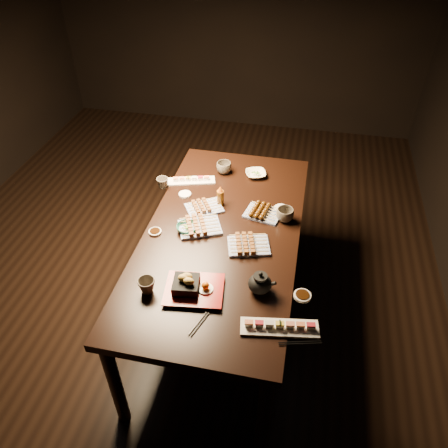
{
  "coord_description": "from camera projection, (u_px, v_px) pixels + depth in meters",
  "views": [
    {
      "loc": [
        0.86,
        -2.29,
        2.43
      ],
      "look_at": [
        0.45,
        -0.33,
        0.77
      ],
      "focal_mm": 35.0,
      "sensor_mm": 36.0,
      "label": 1
    }
  ],
  "objects": [
    {
      "name": "teapot",
      "position": [
        260.0,
        282.0,
        2.19
      ],
      "size": [
        0.15,
        0.15,
        0.12
      ],
      "primitive_type": null,
      "rotation": [
        0.0,
        0.0,
        0.06
      ],
      "color": "black",
      "rests_on": "dining_table"
    },
    {
      "name": "tempura_tray",
      "position": [
        194.0,
        285.0,
        2.18
      ],
      "size": [
        0.32,
        0.27,
        0.11
      ],
      "primitive_type": null,
      "rotation": [
        0.0,
        0.0,
        0.13
      ],
      "color": "black",
      "rests_on": "dining_table"
    },
    {
      "name": "ground",
      "position": [
        177.0,
        266.0,
        3.41
      ],
      "size": [
        5.0,
        5.0,
        0.0
      ],
      "primitive_type": "plane",
      "color": "black",
      "rests_on": "ground"
    },
    {
      "name": "teacup_far_right",
      "position": [
        224.0,
        168.0,
        3.05
      ],
      "size": [
        0.11,
        0.11,
        0.08
      ],
      "primitive_type": "imported",
      "rotation": [
        0.0,
        0.0,
        -0.01
      ],
      "color": "#524A3F",
      "rests_on": "dining_table"
    },
    {
      "name": "edamame_bowl_green",
      "position": [
        187.0,
        228.0,
        2.58
      ],
      "size": [
        0.16,
        0.16,
        0.04
      ],
      "primitive_type": "imported",
      "rotation": [
        0.0,
        0.0,
        0.44
      ],
      "color": "#2E8F6D",
      "rests_on": "dining_table"
    },
    {
      "name": "sauce_dish_nw",
      "position": [
        185.0,
        194.0,
        2.86
      ],
      "size": [
        0.09,
        0.09,
        0.01
      ],
      "primitive_type": "cylinder",
      "rotation": [
        0.0,
        0.0,
        -0.07
      ],
      "color": "white",
      "rests_on": "dining_table"
    },
    {
      "name": "condiment_bottle",
      "position": [
        220.0,
        196.0,
        2.74
      ],
      "size": [
        0.06,
        0.06,
        0.14
      ],
      "primitive_type": "cylinder",
      "rotation": [
        0.0,
        0.0,
        0.61
      ],
      "color": "brown",
      "rests_on": "dining_table"
    },
    {
      "name": "dining_table",
      "position": [
        222.0,
        276.0,
        2.82
      ],
      "size": [
        1.29,
        1.96,
        0.75
      ],
      "primitive_type": "cube",
      "rotation": [
        0.0,
        0.0,
        0.23
      ],
      "color": "black",
      "rests_on": "ground"
    },
    {
      "name": "chopsticks_se",
      "position": [
        300.0,
        343.0,
        1.98
      ],
      "size": [
        0.2,
        0.07,
        0.01
      ],
      "primitive_type": null,
      "rotation": [
        0.0,
        0.0,
        0.25
      ],
      "color": "black",
      "rests_on": "dining_table"
    },
    {
      "name": "yakitori_plate_right",
      "position": [
        249.0,
        243.0,
        2.46
      ],
      "size": [
        0.27,
        0.22,
        0.06
      ],
      "primitive_type": null,
      "rotation": [
        0.0,
        0.0,
        0.27
      ],
      "color": "#828EB6",
      "rests_on": "dining_table"
    },
    {
      "name": "edamame_bowl_cream",
      "position": [
        256.0,
        174.0,
        3.03
      ],
      "size": [
        0.18,
        0.18,
        0.03
      ],
      "primitive_type": "imported",
      "rotation": [
        0.0,
        0.0,
        0.33
      ],
      "color": "#F6ECC9",
      "rests_on": "dining_table"
    },
    {
      "name": "sauce_dish_west",
      "position": [
        155.0,
        232.0,
        2.57
      ],
      "size": [
        0.08,
        0.08,
        0.01
      ],
      "primitive_type": "cylinder",
      "rotation": [
        0.0,
        0.0,
        0.01
      ],
      "color": "white",
      "rests_on": "dining_table"
    },
    {
      "name": "yakitori_plate_center",
      "position": [
        200.0,
        225.0,
        2.58
      ],
      "size": [
        0.3,
        0.26,
        0.06
      ],
      "primitive_type": null,
      "rotation": [
        0.0,
        0.0,
        0.41
      ],
      "color": "#828EB6",
      "rests_on": "dining_table"
    },
    {
      "name": "sauce_dish_se",
      "position": [
        302.0,
        296.0,
        2.19
      ],
      "size": [
        0.1,
        0.1,
        0.02
      ],
      "primitive_type": "cylinder",
      "rotation": [
        0.0,
        0.0,
        0.17
      ],
      "color": "white",
      "rests_on": "dining_table"
    },
    {
      "name": "sushi_platter_far",
      "position": [
        191.0,
        179.0,
        2.97
      ],
      "size": [
        0.33,
        0.18,
        0.04
      ],
      "primitive_type": null,
      "rotation": [
        0.0,
        0.0,
        3.43
      ],
      "color": "white",
      "rests_on": "dining_table"
    },
    {
      "name": "chopsticks_near",
      "position": [
        203.0,
        318.0,
        2.09
      ],
      "size": [
        0.1,
        0.23,
        0.01
      ],
      "primitive_type": null,
      "rotation": [
        0.0,
        0.0,
        1.24
      ],
      "color": "black",
      "rests_on": "dining_table"
    },
    {
      "name": "yakitori_plate_left",
      "position": [
        204.0,
        205.0,
        2.73
      ],
      "size": [
        0.27,
        0.25,
        0.06
      ],
      "primitive_type": null,
      "rotation": [
        0.0,
        0.0,
        0.55
      ],
      "color": "#828EB6",
      "rests_on": "dining_table"
    },
    {
      "name": "teacup_near_left",
      "position": [
        147.0,
        286.0,
        2.19
      ],
      "size": [
        0.12,
        0.12,
        0.08
      ],
      "primitive_type": "imported",
      "rotation": [
        0.0,
        0.0,
        0.41
      ],
      "color": "#524A3F",
      "rests_on": "dining_table"
    },
    {
      "name": "teacup_far_left",
      "position": [
        163.0,
        183.0,
        2.91
      ],
      "size": [
        0.11,
        0.11,
        0.07
      ],
      "primitive_type": "imported",
      "rotation": [
        0.0,
        0.0,
        0.57
      ],
      "color": "#524A3F",
      "rests_on": "dining_table"
    },
    {
      "name": "sushi_platter_near",
      "position": [
        280.0,
        326.0,
        2.03
      ],
      "size": [
        0.38,
        0.16,
        0.04
      ],
      "primitive_type": null,
      "rotation": [
        0.0,
        0.0,
        0.16
      ],
      "color": "white",
      "rests_on": "dining_table"
    },
    {
      "name": "tsukune_plate",
      "position": [
        263.0,
        211.0,
        2.69
      ],
      "size": [
        0.24,
        0.2,
        0.05
      ],
      "primitive_type": null,
      "rotation": [
        0.0,
        0.0,
        -0.2
      ],
      "color": "#828EB6",
      "rests_on": "dining_table"
    },
    {
      "name": "sauce_dish_east",
      "position": [
        281.0,
        209.0,
        2.74
      ],
      "size": [
        0.1,
        0.1,
        0.02
      ],
      "primitive_type": "cylinder",
      "rotation": [
        0.0,
        0.0,
        -0.1
      ],
      "color": "white",
      "rests_on": "dining_table"
    },
    {
      "name": "teacup_mid_right",
      "position": [
        285.0,
        215.0,
        2.64
      ],
      "size": [
        0.11,
        0.11,
        0.08
      ],
      "primitive_type": "imported",
      "rotation": [
        0.0,
        0.0,
        0.01
      ],
      "color": "#524A3F",
      "rests_on": "dining_table"
    }
  ]
}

